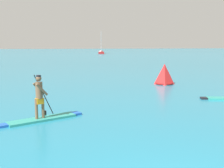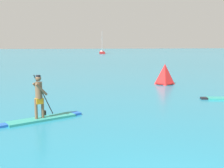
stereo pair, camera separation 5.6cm
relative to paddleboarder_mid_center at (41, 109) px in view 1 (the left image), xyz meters
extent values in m
cube|color=teal|center=(0.01, -0.01, -0.37)|extent=(2.64, 1.52, 0.08)
cube|color=blue|center=(1.38, 0.54, -0.37)|extent=(0.46, 0.51, 0.08)
cube|color=blue|center=(-1.35, -0.55, -0.37)|extent=(0.43, 0.45, 0.08)
cylinder|color=brown|center=(0.06, 0.01, 0.05)|extent=(0.11, 0.11, 0.76)
cylinder|color=brown|center=(-0.18, -0.09, 0.05)|extent=(0.11, 0.11, 0.76)
cube|color=orange|center=(-0.06, -0.04, 0.34)|extent=(0.32, 0.30, 0.22)
cylinder|color=brown|center=(-0.06, -0.04, 0.74)|extent=(0.26, 0.26, 0.63)
sphere|color=brown|center=(-0.06, -0.04, 1.19)|extent=(0.21, 0.21, 0.21)
cylinder|color=black|center=(-0.06, -0.04, 1.29)|extent=(0.18, 0.18, 0.06)
cylinder|color=brown|center=(-0.07, 0.12, 0.79)|extent=(0.44, 0.25, 0.50)
cylinder|color=brown|center=(0.04, -0.16, 0.79)|extent=(0.44, 0.25, 0.50)
cylinder|color=black|center=(0.12, 0.46, 0.47)|extent=(0.72, 0.32, 1.65)
cube|color=black|center=(0.12, 0.46, -0.31)|extent=(0.15, 0.22, 0.32)
cube|color=black|center=(8.40, 2.07, -0.37)|extent=(0.45, 0.46, 0.09)
pyramid|color=red|center=(8.85, 7.78, 0.33)|extent=(1.36, 1.36, 1.49)
torus|color=maroon|center=(8.85, 7.78, -0.36)|extent=(1.28, 1.28, 0.12)
cube|color=#A51E1E|center=(20.92, 81.12, -0.10)|extent=(3.05, 6.53, 0.64)
cylinder|color=#B2B2B7|center=(20.92, 81.12, 3.61)|extent=(0.12, 0.12, 6.78)
pyramid|color=white|center=(20.92, 81.12, 3.22)|extent=(0.71, 2.78, 5.81)
cube|color=silver|center=(20.92, 81.12, 0.41)|extent=(1.70, 2.48, 0.38)
camera|label=1|loc=(-0.09, -10.61, 2.42)|focal=44.43mm
camera|label=2|loc=(-0.04, -10.63, 2.42)|focal=44.43mm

